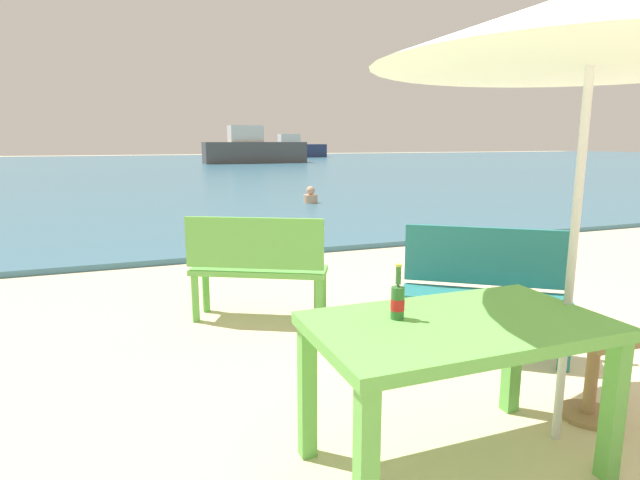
{
  "coord_description": "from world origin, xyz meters",
  "views": [
    {
      "loc": [
        -2.22,
        -1.84,
        1.59
      ],
      "look_at": [
        -0.39,
        3.0,
        0.6
      ],
      "focal_mm": 29.28,
      "sensor_mm": 36.0,
      "label": 1
    }
  ],
  "objects_px": {
    "picnic_table_green": "(458,342)",
    "side_table_wood": "(593,360)",
    "swimmer_person": "(311,196)",
    "boat_ferry": "(253,150)",
    "patio_umbrella": "(594,26)",
    "bench_teal_center": "(484,283)",
    "beer_bottle_amber": "(398,300)",
    "bench_green_left": "(257,262)",
    "boat_sailboat": "(294,149)"
  },
  "relations": [
    {
      "from": "picnic_table_green",
      "to": "side_table_wood",
      "type": "xyz_separation_m",
      "value": [
        1.02,
        0.11,
        -0.3
      ]
    },
    {
      "from": "swimmer_person",
      "to": "boat_ferry",
      "type": "xyz_separation_m",
      "value": [
        4.12,
        22.9,
        0.73
      ]
    },
    {
      "from": "patio_umbrella",
      "to": "bench_teal_center",
      "type": "xyz_separation_m",
      "value": [
        0.36,
        1.12,
        -1.58
      ]
    },
    {
      "from": "picnic_table_green",
      "to": "boat_ferry",
      "type": "bearing_deg",
      "value": 78.06
    },
    {
      "from": "beer_bottle_amber",
      "to": "bench_teal_center",
      "type": "bearing_deg",
      "value": 37.76
    },
    {
      "from": "beer_bottle_amber",
      "to": "picnic_table_green",
      "type": "bearing_deg",
      "value": -24.66
    },
    {
      "from": "patio_umbrella",
      "to": "bench_teal_center",
      "type": "bearing_deg",
      "value": 72.11
    },
    {
      "from": "bench_green_left",
      "to": "beer_bottle_amber",
      "type": "bearing_deg",
      "value": -86.97
    },
    {
      "from": "bench_green_left",
      "to": "swimmer_person",
      "type": "bearing_deg",
      "value": 67.05
    },
    {
      "from": "bench_green_left",
      "to": "side_table_wood",
      "type": "bearing_deg",
      "value": -58.48
    },
    {
      "from": "picnic_table_green",
      "to": "side_table_wood",
      "type": "distance_m",
      "value": 1.07
    },
    {
      "from": "swimmer_person",
      "to": "boat_ferry",
      "type": "bearing_deg",
      "value": 79.81
    },
    {
      "from": "patio_umbrella",
      "to": "boat_ferry",
      "type": "distance_m",
      "value": 33.54
    },
    {
      "from": "bench_teal_center",
      "to": "boat_sailboat",
      "type": "bearing_deg",
      "value": 73.96
    },
    {
      "from": "bench_green_left",
      "to": "boat_sailboat",
      "type": "relative_size",
      "value": 0.22
    },
    {
      "from": "swimmer_person",
      "to": "picnic_table_green",
      "type": "bearing_deg",
      "value": -105.86
    },
    {
      "from": "boat_sailboat",
      "to": "patio_umbrella",
      "type": "bearing_deg",
      "value": -106.09
    },
    {
      "from": "swimmer_person",
      "to": "boat_sailboat",
      "type": "relative_size",
      "value": 0.07
    },
    {
      "from": "bench_green_left",
      "to": "boat_ferry",
      "type": "relative_size",
      "value": 0.18
    },
    {
      "from": "beer_bottle_amber",
      "to": "side_table_wood",
      "type": "height_order",
      "value": "beer_bottle_amber"
    },
    {
      "from": "picnic_table_green",
      "to": "beer_bottle_amber",
      "type": "height_order",
      "value": "beer_bottle_amber"
    },
    {
      "from": "bench_green_left",
      "to": "bench_teal_center",
      "type": "bearing_deg",
      "value": -41.77
    },
    {
      "from": "bench_green_left",
      "to": "boat_sailboat",
      "type": "xyz_separation_m",
      "value": [
        13.58,
        41.01,
        0.28
      ]
    },
    {
      "from": "swimmer_person",
      "to": "patio_umbrella",
      "type": "bearing_deg",
      "value": -102.23
    },
    {
      "from": "side_table_wood",
      "to": "boat_ferry",
      "type": "distance_m",
      "value": 33.36
    },
    {
      "from": "beer_bottle_amber",
      "to": "patio_umbrella",
      "type": "height_order",
      "value": "patio_umbrella"
    },
    {
      "from": "beer_bottle_amber",
      "to": "boat_sailboat",
      "type": "bearing_deg",
      "value": 72.73
    },
    {
      "from": "bench_teal_center",
      "to": "boat_ferry",
      "type": "height_order",
      "value": "boat_ferry"
    },
    {
      "from": "patio_umbrella",
      "to": "boat_ferry",
      "type": "bearing_deg",
      "value": 79.19
    },
    {
      "from": "beer_bottle_amber",
      "to": "swimmer_person",
      "type": "xyz_separation_m",
      "value": [
        3.11,
        9.91,
        -0.61
      ]
    },
    {
      "from": "picnic_table_green",
      "to": "side_table_wood",
      "type": "relative_size",
      "value": 2.59
    },
    {
      "from": "swimmer_person",
      "to": "boat_ferry",
      "type": "distance_m",
      "value": 23.28
    },
    {
      "from": "side_table_wood",
      "to": "boat_sailboat",
      "type": "distance_m",
      "value": 44.98
    },
    {
      "from": "patio_umbrella",
      "to": "swimmer_person",
      "type": "height_order",
      "value": "patio_umbrella"
    },
    {
      "from": "side_table_wood",
      "to": "swimmer_person",
      "type": "xyz_separation_m",
      "value": [
        1.83,
        9.92,
        -0.11
      ]
    },
    {
      "from": "picnic_table_green",
      "to": "side_table_wood",
      "type": "height_order",
      "value": "picnic_table_green"
    },
    {
      "from": "patio_umbrella",
      "to": "bench_green_left",
      "type": "relative_size",
      "value": 1.87
    },
    {
      "from": "patio_umbrella",
      "to": "side_table_wood",
      "type": "relative_size",
      "value": 4.26
    },
    {
      "from": "boat_ferry",
      "to": "patio_umbrella",
      "type": "bearing_deg",
      "value": -100.81
    },
    {
      "from": "picnic_table_green",
      "to": "side_table_wood",
      "type": "bearing_deg",
      "value": 6.27
    },
    {
      "from": "beer_bottle_amber",
      "to": "bench_green_left",
      "type": "relative_size",
      "value": 0.22
    },
    {
      "from": "patio_umbrella",
      "to": "bench_green_left",
      "type": "distance_m",
      "value": 3.05
    },
    {
      "from": "beer_bottle_amber",
      "to": "boat_sailboat",
      "type": "height_order",
      "value": "boat_sailboat"
    },
    {
      "from": "boat_sailboat",
      "to": "bench_green_left",
      "type": "bearing_deg",
      "value": -108.32
    },
    {
      "from": "picnic_table_green",
      "to": "swimmer_person",
      "type": "xyz_separation_m",
      "value": [
        2.85,
        10.03,
        -0.41
      ]
    },
    {
      "from": "picnic_table_green",
      "to": "boat_ferry",
      "type": "xyz_separation_m",
      "value": [
        6.97,
        32.94,
        0.32
      ]
    },
    {
      "from": "boat_ferry",
      "to": "bench_teal_center",
      "type": "bearing_deg",
      "value": -100.56
    },
    {
      "from": "patio_umbrella",
      "to": "swimmer_person",
      "type": "relative_size",
      "value": 5.61
    },
    {
      "from": "side_table_wood",
      "to": "bench_teal_center",
      "type": "relative_size",
      "value": 0.46
    },
    {
      "from": "bench_green_left",
      "to": "boat_sailboat",
      "type": "bearing_deg",
      "value": 71.68
    }
  ]
}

